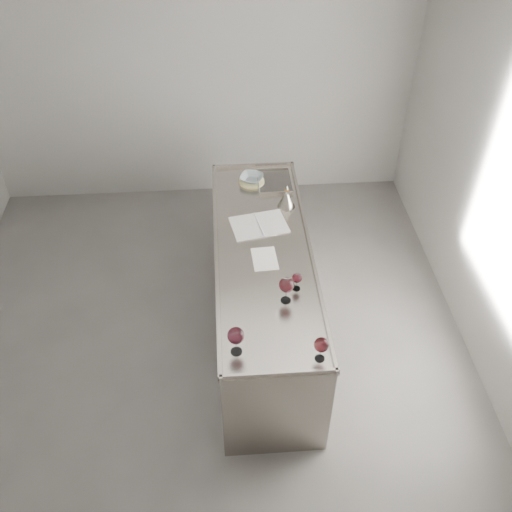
{
  "coord_description": "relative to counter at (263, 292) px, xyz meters",
  "views": [
    {
      "loc": [
        0.2,
        -3.03,
        3.89
      ],
      "look_at": [
        0.43,
        0.15,
        1.02
      ],
      "focal_mm": 40.0,
      "sensor_mm": 36.0,
      "label": 1
    }
  ],
  "objects": [
    {
      "name": "room_shell",
      "position": [
        -0.5,
        -0.3,
        0.93
      ],
      "size": [
        4.54,
        5.04,
        2.84
      ],
      "color": "#585552",
      "rests_on": "ground"
    },
    {
      "name": "counter",
      "position": [
        0.0,
        0.0,
        0.0
      ],
      "size": [
        0.77,
        2.42,
        0.97
      ],
      "color": "gray",
      "rests_on": "ground"
    },
    {
      "name": "trivet",
      "position": [
        -0.03,
        0.93,
        0.48
      ],
      "size": [
        0.25,
        0.25,
        0.02
      ],
      "primitive_type": "cylinder",
      "rotation": [
        0.0,
        0.0,
        0.1
      ],
      "color": "beige",
      "rests_on": "counter"
    },
    {
      "name": "wine_glass_middle",
      "position": [
        0.11,
        -0.55,
        0.62
      ],
      "size": [
        0.11,
        0.11,
        0.21
      ],
      "rotation": [
        0.0,
        0.0,
        0.3
      ],
      "color": "white",
      "rests_on": "counter"
    },
    {
      "name": "loose_paper_under",
      "position": [
        0.0,
        -0.1,
        0.47
      ],
      "size": [
        0.2,
        0.28,
        0.0
      ],
      "primitive_type": "cube",
      "rotation": [
        0.0,
        0.0,
        0.05
      ],
      "color": "white",
      "rests_on": "counter"
    },
    {
      "name": "ceramic_bowl",
      "position": [
        -0.03,
        0.93,
        0.51
      ],
      "size": [
        0.26,
        0.26,
        0.05
      ],
      "primitive_type": "imported",
      "rotation": [
        0.0,
        0.0,
        -0.39
      ],
      "color": "gray",
      "rests_on": "trivet"
    },
    {
      "name": "wine_glass_left",
      "position": [
        -0.26,
        -0.99,
        0.62
      ],
      "size": [
        0.11,
        0.11,
        0.22
      ],
      "rotation": [
        0.0,
        0.0,
        -0.34
      ],
      "color": "white",
      "rests_on": "counter"
    },
    {
      "name": "wine_funnel",
      "position": [
        0.24,
        0.55,
        0.54
      ],
      "size": [
        0.15,
        0.15,
        0.23
      ],
      "rotation": [
        0.0,
        0.0,
        -0.4
      ],
      "color": "gray",
      "rests_on": "counter"
    },
    {
      "name": "loose_paper_top",
      "position": [
        0.04,
        0.31,
        0.47
      ],
      "size": [
        0.22,
        0.3,
        0.0
      ],
      "primitive_type": "cube",
      "rotation": [
        0.0,
        0.0,
        -0.11
      ],
      "color": "silver",
      "rests_on": "counter"
    },
    {
      "name": "wine_glass_right",
      "position": [
        0.27,
        -1.08,
        0.6
      ],
      "size": [
        0.1,
        0.1,
        0.19
      ],
      "rotation": [
        0.0,
        0.0,
        0.25
      ],
      "color": "white",
      "rests_on": "counter"
    },
    {
      "name": "notebook",
      "position": [
        -0.01,
        0.31,
        0.47
      ],
      "size": [
        0.5,
        0.39,
        0.02
      ],
      "rotation": [
        0.0,
        0.0,
        0.19
      ],
      "color": "white",
      "rests_on": "counter"
    },
    {
      "name": "wine_glass_small",
      "position": [
        0.2,
        -0.44,
        0.57
      ],
      "size": [
        0.07,
        0.07,
        0.15
      ],
      "rotation": [
        0.0,
        0.0,
        -0.38
      ],
      "color": "white",
      "rests_on": "counter"
    }
  ]
}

